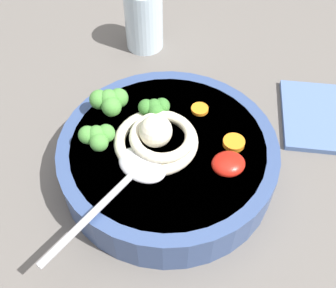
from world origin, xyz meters
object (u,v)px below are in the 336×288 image
(soup_spoon, at_px, (134,173))
(drinking_glass, at_px, (144,19))
(soup_bowl, at_px, (168,157))
(noodle_pile, at_px, (158,138))
(folded_napkin, at_px, (330,117))

(soup_spoon, relative_size, drinking_glass, 1.60)
(soup_bowl, distance_m, soup_spoon, 0.07)
(noodle_pile, height_order, folded_napkin, noodle_pile)
(noodle_pile, height_order, drinking_glass, drinking_glass)
(drinking_glass, bearing_deg, noodle_pile, -104.34)
(soup_bowl, xyz_separation_m, noodle_pile, (-0.01, 0.00, 0.04))
(soup_bowl, height_order, noodle_pile, noodle_pile)
(soup_bowl, height_order, drinking_glass, drinking_glass)
(soup_bowl, xyz_separation_m, soup_spoon, (-0.05, -0.03, 0.03))
(drinking_glass, height_order, folded_napkin, drinking_glass)
(soup_bowl, bearing_deg, folded_napkin, 1.45)
(noodle_pile, distance_m, soup_spoon, 0.05)
(folded_napkin, bearing_deg, soup_bowl, -178.55)
(drinking_glass, bearing_deg, soup_spoon, -109.73)
(soup_bowl, relative_size, drinking_glass, 2.61)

